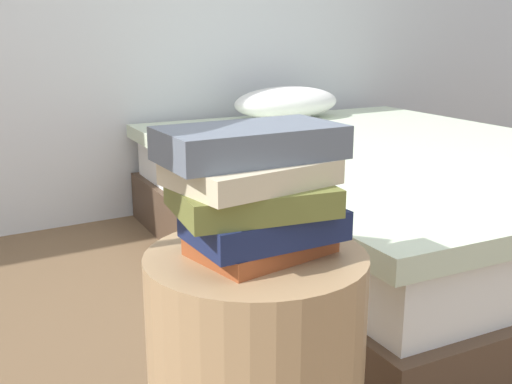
# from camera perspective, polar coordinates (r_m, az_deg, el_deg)

# --- Properties ---
(bed) EXTENTS (1.67, 2.10, 0.62)m
(bed) POSITION_cam_1_polar(r_m,az_deg,el_deg) (2.51, 11.69, -0.76)
(bed) COLOR #4C3828
(bed) RESTS_ON ground_plane
(book_rust) EXTENTS (0.24, 0.19, 0.03)m
(book_rust) POSITION_cam_1_polar(r_m,az_deg,el_deg) (1.07, 0.37, -4.85)
(book_rust) COLOR #994723
(book_rust) RESTS_ON side_table
(book_navy) EXTENTS (0.25, 0.17, 0.05)m
(book_navy) POSITION_cam_1_polar(r_m,az_deg,el_deg) (1.04, 0.76, -2.99)
(book_navy) COLOR #19234C
(book_navy) RESTS_ON book_rust
(book_olive) EXTENTS (0.28, 0.23, 0.05)m
(book_olive) POSITION_cam_1_polar(r_m,az_deg,el_deg) (1.03, -0.48, -0.49)
(book_olive) COLOR olive
(book_olive) RESTS_ON book_navy
(book_cream) EXTENTS (0.27, 0.21, 0.04)m
(book_cream) POSITION_cam_1_polar(r_m,az_deg,el_deg) (1.02, -0.58, 1.90)
(book_cream) COLOR beige
(book_cream) RESTS_ON book_olive
(book_slate) EXTENTS (0.30, 0.17, 0.05)m
(book_slate) POSITION_cam_1_polar(r_m,az_deg,el_deg) (1.01, -0.50, 4.59)
(book_slate) COLOR slate
(book_slate) RESTS_ON book_cream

